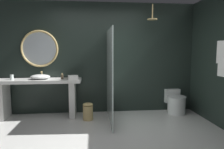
% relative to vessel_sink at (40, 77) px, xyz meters
% --- Properties ---
extents(ground_plane, '(5.76, 5.76, 0.00)m').
position_rel_vessel_sink_xyz_m(ground_plane, '(1.29, -1.57, -0.91)').
color(ground_plane, silver).
extents(back_wall_panel, '(4.80, 0.10, 2.60)m').
position_rel_vessel_sink_xyz_m(back_wall_panel, '(1.29, 0.33, 0.39)').
color(back_wall_panel, '#1E2823').
rests_on(back_wall_panel, ground_plane).
extents(side_wall_right, '(0.10, 2.47, 2.60)m').
position_rel_vessel_sink_xyz_m(side_wall_right, '(3.64, -0.81, 0.39)').
color(side_wall_right, '#1E2823').
rests_on(side_wall_right, ground_plane).
extents(vanity_counter, '(1.87, 0.52, 0.86)m').
position_rel_vessel_sink_xyz_m(vanity_counter, '(-0.05, 0.00, -0.33)').
color(vanity_counter, silver).
rests_on(vanity_counter, ground_plane).
extents(vessel_sink, '(0.42, 0.35, 0.16)m').
position_rel_vessel_sink_xyz_m(vessel_sink, '(0.00, 0.00, 0.00)').
color(vessel_sink, white).
rests_on(vessel_sink, vanity_counter).
extents(tumbler_cup, '(0.07, 0.07, 0.11)m').
position_rel_vessel_sink_xyz_m(tumbler_cup, '(-0.60, -0.00, 0.00)').
color(tumbler_cup, silver).
rests_on(tumbler_cup, vanity_counter).
extents(soap_dispenser, '(0.06, 0.06, 0.13)m').
position_rel_vessel_sink_xyz_m(soap_dispenser, '(0.48, -0.04, 0.00)').
color(soap_dispenser, '#3D3323').
rests_on(soap_dispenser, vanity_counter).
extents(round_wall_mirror, '(0.84, 0.05, 0.84)m').
position_rel_vessel_sink_xyz_m(round_wall_mirror, '(-0.05, 0.24, 0.61)').
color(round_wall_mirror, tan).
extents(shower_glass_panel, '(0.02, 1.34, 1.92)m').
position_rel_vessel_sink_xyz_m(shower_glass_panel, '(1.49, -0.39, 0.04)').
color(shower_glass_panel, silver).
rests_on(shower_glass_panel, ground_plane).
extents(rain_shower_head, '(0.22, 0.22, 0.34)m').
position_rel_vessel_sink_xyz_m(rain_shower_head, '(2.48, -0.04, 1.29)').
color(rain_shower_head, tan).
extents(toilet, '(0.43, 0.64, 0.54)m').
position_rel_vessel_sink_xyz_m(toilet, '(3.11, 0.03, -0.66)').
color(toilet, white).
rests_on(toilet, ground_plane).
extents(waste_bin, '(0.22, 0.22, 0.37)m').
position_rel_vessel_sink_xyz_m(waste_bin, '(1.03, -0.27, -0.73)').
color(waste_bin, tan).
rests_on(waste_bin, ground_plane).
extents(folded_hand_towel, '(0.23, 0.19, 0.10)m').
position_rel_vessel_sink_xyz_m(folded_hand_towel, '(0.72, -0.16, -0.01)').
color(folded_hand_towel, white).
rests_on(folded_hand_towel, vanity_counter).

